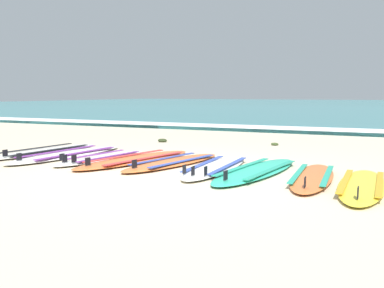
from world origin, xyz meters
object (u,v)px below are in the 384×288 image
at_px(surfboard_3, 136,159).
at_px(surfboard_4, 173,162).
at_px(surfboard_2, 102,158).
at_px(surfboard_6, 257,171).
at_px(surfboard_7, 312,177).
at_px(surfboard_8, 362,185).
at_px(surfboard_5, 216,167).
at_px(surfboard_1, 68,154).
at_px(surfboard_0, 43,151).

distance_m(surfboard_3, surfboard_4, 0.67).
bearing_deg(surfboard_2, surfboard_6, -1.63).
xyz_separation_m(surfboard_4, surfboard_7, (2.11, -0.30, 0.00)).
bearing_deg(surfboard_6, surfboard_8, -16.43).
xyz_separation_m(surfboard_5, surfboard_8, (1.95, -0.43, -0.00)).
bearing_deg(surfboard_6, surfboard_4, 173.04).
bearing_deg(surfboard_5, surfboard_1, 177.28).
xyz_separation_m(surfboard_1, surfboard_5, (2.79, -0.13, 0.00)).
bearing_deg(surfboard_0, surfboard_7, -5.02).
relative_size(surfboard_2, surfboard_4, 0.90).
distance_m(surfboard_1, surfboard_2, 0.78).
height_order(surfboard_0, surfboard_5, same).
bearing_deg(surfboard_1, surfboard_4, -0.04).
height_order(surfboard_3, surfboard_5, same).
height_order(surfboard_0, surfboard_7, same).
height_order(surfboard_6, surfboard_7, same).
height_order(surfboard_0, surfboard_6, same).
bearing_deg(surfboard_0, surfboard_4, -2.53).
bearing_deg(surfboard_1, surfboard_8, -6.77).
bearing_deg(surfboard_4, surfboard_6, -6.96).
relative_size(surfboard_3, surfboard_8, 1.23).
xyz_separation_m(surfboard_2, surfboard_6, (2.62, -0.07, -0.00)).
bearing_deg(surfboard_1, surfboard_0, 170.01).
bearing_deg(surfboard_2, surfboard_5, -1.13).
distance_m(surfboard_0, surfboard_4, 2.72).
relative_size(surfboard_4, surfboard_5, 1.04).
distance_m(surfboard_6, surfboard_8, 1.40).
distance_m(surfboard_0, surfboard_7, 4.84).
bearing_deg(surfboard_0, surfboard_8, -7.17).
xyz_separation_m(surfboard_5, surfboard_7, (1.36, -0.17, -0.00)).
xyz_separation_m(surfboard_3, surfboard_7, (2.79, -0.31, 0.00)).
distance_m(surfboard_7, surfboard_8, 0.64).
bearing_deg(surfboard_6, surfboard_5, 176.75).
bearing_deg(surfboard_8, surfboard_7, 156.32).
bearing_deg(surfboard_8, surfboard_6, 163.57).
distance_m(surfboard_2, surfboard_5, 2.01).
bearing_deg(surfboard_4, surfboard_0, 177.47).
distance_m(surfboard_3, surfboard_6, 2.04).
distance_m(surfboard_0, surfboard_2, 1.47).
bearing_deg(surfboard_7, surfboard_3, 173.56).
distance_m(surfboard_0, surfboard_1, 0.68).
xyz_separation_m(surfboard_0, surfboard_8, (5.41, -0.68, -0.00)).
xyz_separation_m(surfboard_3, surfboard_8, (3.37, -0.57, 0.00)).
relative_size(surfboard_1, surfboard_6, 1.08).
relative_size(surfboard_4, surfboard_6, 0.92).
relative_size(surfboard_3, surfboard_4, 1.14).
bearing_deg(surfboard_2, surfboard_0, 171.72).
distance_m(surfboard_2, surfboard_8, 3.99).
distance_m(surfboard_2, surfboard_3, 0.60).
distance_m(surfboard_2, surfboard_6, 2.62).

